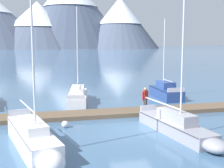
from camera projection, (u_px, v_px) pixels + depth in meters
The scene contains 11 objects.
ground_plane at pixel (133, 130), 18.32m from camera, with size 700.00×700.00×0.00m, color #426689.
mountain_central_massif at pixel (38, 23), 231.27m from camera, with size 73.33×73.33×35.33m.
mountain_shoulder_ridge at pixel (71, 7), 245.42m from camera, with size 89.89×89.89×61.90m.
mountain_east_summit at pixel (120, 21), 234.65m from camera, with size 60.99×60.99×39.00m.
dock at pixel (118, 113), 22.17m from camera, with size 24.09×2.79×0.30m.
sailboat_second_berth at pixel (34, 139), 14.62m from camera, with size 3.08×7.19×8.11m.
sailboat_mid_dock_port at pixel (78, 96), 26.51m from camera, with size 2.38×7.02×8.29m.
sailboat_mid_dock_starboard at pixel (179, 126), 17.23m from camera, with size 2.54×7.61×9.20m.
sailboat_far_berth at pixel (164, 91), 28.96m from camera, with size 1.82×5.64×7.47m.
person_on_dock at pixel (145, 97), 22.23m from camera, with size 0.54×0.36×1.69m.
mooring_buoy_channel_marker at pixel (65, 124), 18.86m from camera, with size 0.43×0.43×0.51m.
Camera 1 is at (-4.94, -17.09, 5.34)m, focal length 48.60 mm.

